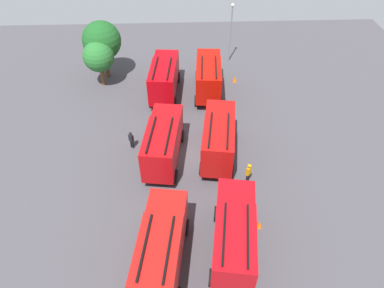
{
  "coord_description": "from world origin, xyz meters",
  "views": [
    {
      "loc": [
        -21.96,
        0.94,
        21.31
      ],
      "look_at": [
        0.0,
        0.0,
        1.4
      ],
      "focal_mm": 32.77,
      "sensor_mm": 36.0,
      "label": 1
    }
  ],
  "objects_px": {
    "lamppost": "(231,29)",
    "traffic_cone_0": "(235,79)",
    "fire_truck_2": "(208,76)",
    "firefighter_2": "(131,139)",
    "fire_truck_0": "(234,234)",
    "tree_0": "(99,57)",
    "fire_truck_4": "(163,141)",
    "traffic_cone_1": "(259,224)",
    "firefighter_1": "(248,173)",
    "fire_truck_1": "(219,137)",
    "firefighter_0": "(168,65)",
    "fire_truck_3": "(161,246)",
    "fire_truck_5": "(164,77)",
    "tree_1": "(102,41)"
  },
  "relations": [
    {
      "from": "fire_truck_1",
      "to": "tree_0",
      "type": "distance_m",
      "value": 16.65
    },
    {
      "from": "fire_truck_3",
      "to": "firefighter_1",
      "type": "xyz_separation_m",
      "value": [
        7.0,
        -6.66,
        -1.11
      ]
    },
    {
      "from": "tree_1",
      "to": "fire_truck_2",
      "type": "bearing_deg",
      "value": -109.69
    },
    {
      "from": "fire_truck_1",
      "to": "fire_truck_5",
      "type": "xyz_separation_m",
      "value": [
        9.69,
        4.69,
        0.0
      ]
    },
    {
      "from": "firefighter_2",
      "to": "tree_0",
      "type": "bearing_deg",
      "value": -120.89
    },
    {
      "from": "fire_truck_0",
      "to": "firefighter_2",
      "type": "height_order",
      "value": "fire_truck_0"
    },
    {
      "from": "firefighter_0",
      "to": "lamppost",
      "type": "distance_m",
      "value": 8.4
    },
    {
      "from": "firefighter_2",
      "to": "tree_0",
      "type": "xyz_separation_m",
      "value": [
        10.55,
        4.04,
        2.47
      ]
    },
    {
      "from": "fire_truck_1",
      "to": "fire_truck_3",
      "type": "distance_m",
      "value": 11.09
    },
    {
      "from": "fire_truck_4",
      "to": "lamppost",
      "type": "bearing_deg",
      "value": -16.33
    },
    {
      "from": "lamppost",
      "to": "traffic_cone_1",
      "type": "bearing_deg",
      "value": 178.26
    },
    {
      "from": "fire_truck_4",
      "to": "fire_truck_3",
      "type": "bearing_deg",
      "value": -172.01
    },
    {
      "from": "fire_truck_5",
      "to": "tree_1",
      "type": "distance_m",
      "value": 8.08
    },
    {
      "from": "fire_truck_3",
      "to": "fire_truck_5",
      "type": "relative_size",
      "value": 1.01
    },
    {
      "from": "fire_truck_2",
      "to": "firefighter_1",
      "type": "bearing_deg",
      "value": -165.99
    },
    {
      "from": "lamppost",
      "to": "traffic_cone_0",
      "type": "bearing_deg",
      "value": -178.96
    },
    {
      "from": "fire_truck_2",
      "to": "firefighter_2",
      "type": "distance_m",
      "value": 11.24
    },
    {
      "from": "fire_truck_1",
      "to": "fire_truck_4",
      "type": "xyz_separation_m",
      "value": [
        -0.38,
        4.61,
        0.0
      ]
    },
    {
      "from": "traffic_cone_1",
      "to": "firefighter_1",
      "type": "bearing_deg",
      "value": 1.81
    },
    {
      "from": "fire_truck_1",
      "to": "firefighter_1",
      "type": "height_order",
      "value": "fire_truck_1"
    },
    {
      "from": "fire_truck_0",
      "to": "firefighter_1",
      "type": "bearing_deg",
      "value": -9.23
    },
    {
      "from": "fire_truck_2",
      "to": "traffic_cone_1",
      "type": "height_order",
      "value": "fire_truck_2"
    },
    {
      "from": "traffic_cone_1",
      "to": "lamppost",
      "type": "distance_m",
      "value": 24.54
    },
    {
      "from": "fire_truck_1",
      "to": "firefighter_2",
      "type": "xyz_separation_m",
      "value": [
        1.37,
        7.52,
        -1.2
      ]
    },
    {
      "from": "fire_truck_2",
      "to": "traffic_cone_1",
      "type": "xyz_separation_m",
      "value": [
        -17.2,
        -2.37,
        -1.84
      ]
    },
    {
      "from": "fire_truck_2",
      "to": "traffic_cone_1",
      "type": "relative_size",
      "value": 11.9
    },
    {
      "from": "fire_truck_0",
      "to": "fire_truck_4",
      "type": "distance_m",
      "value": 10.18
    },
    {
      "from": "fire_truck_0",
      "to": "firefighter_0",
      "type": "bearing_deg",
      "value": 19.54
    },
    {
      "from": "fire_truck_2",
      "to": "firefighter_0",
      "type": "relative_size",
      "value": 4.43
    },
    {
      "from": "fire_truck_3",
      "to": "fire_truck_0",
      "type": "bearing_deg",
      "value": -73.47
    },
    {
      "from": "firefighter_1",
      "to": "lamppost",
      "type": "distance_m",
      "value": 20.14
    },
    {
      "from": "fire_truck_1",
      "to": "tree_0",
      "type": "bearing_deg",
      "value": 52.44
    },
    {
      "from": "fire_truck_2",
      "to": "firefighter_1",
      "type": "height_order",
      "value": "fire_truck_2"
    },
    {
      "from": "fire_truck_1",
      "to": "tree_1",
      "type": "bearing_deg",
      "value": 47.82
    },
    {
      "from": "firefighter_2",
      "to": "traffic_cone_0",
      "type": "distance_m",
      "value": 14.94
    },
    {
      "from": "fire_truck_0",
      "to": "tree_0",
      "type": "distance_m",
      "value": 24.33
    },
    {
      "from": "fire_truck_0",
      "to": "fire_truck_1",
      "type": "height_order",
      "value": "same"
    },
    {
      "from": "fire_truck_0",
      "to": "fire_truck_3",
      "type": "relative_size",
      "value": 1.0
    },
    {
      "from": "tree_0",
      "to": "traffic_cone_0",
      "type": "height_order",
      "value": "tree_0"
    },
    {
      "from": "firefighter_1",
      "to": "fire_truck_1",
      "type": "bearing_deg",
      "value": 167.14
    },
    {
      "from": "fire_truck_3",
      "to": "traffic_cone_0",
      "type": "distance_m",
      "value": 23.35
    },
    {
      "from": "fire_truck_0",
      "to": "fire_truck_5",
      "type": "xyz_separation_m",
      "value": [
        19.13,
        4.74,
        0.0
      ]
    },
    {
      "from": "firefighter_2",
      "to": "lamppost",
      "type": "height_order",
      "value": "lamppost"
    },
    {
      "from": "firefighter_2",
      "to": "tree_1",
      "type": "relative_size",
      "value": 0.26
    },
    {
      "from": "fire_truck_0",
      "to": "firefighter_1",
      "type": "height_order",
      "value": "fire_truck_0"
    },
    {
      "from": "fire_truck_2",
      "to": "tree_1",
      "type": "distance_m",
      "value": 12.13
    },
    {
      "from": "fire_truck_1",
      "to": "fire_truck_3",
      "type": "xyz_separation_m",
      "value": [
        -10.12,
        4.54,
        0.0
      ]
    },
    {
      "from": "fire_truck_0",
      "to": "fire_truck_3",
      "type": "height_order",
      "value": "same"
    },
    {
      "from": "fire_truck_2",
      "to": "firefighter_0",
      "type": "height_order",
      "value": "fire_truck_2"
    },
    {
      "from": "tree_0",
      "to": "tree_1",
      "type": "distance_m",
      "value": 2.06
    }
  ]
}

